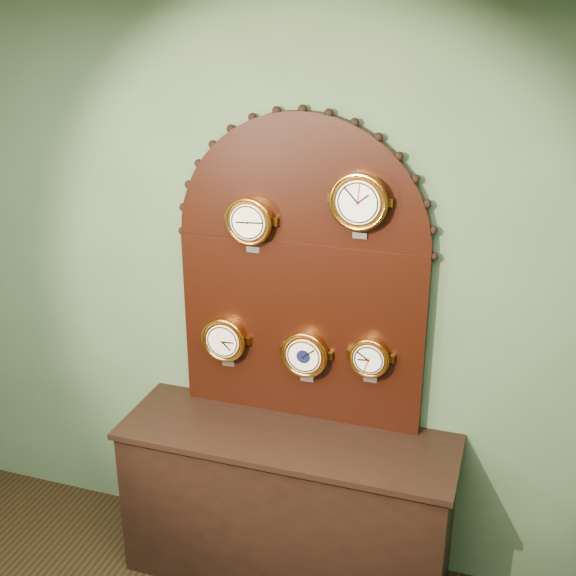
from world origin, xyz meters
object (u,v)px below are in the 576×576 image
(arabic_clock, at_px, (359,201))
(tide_clock, at_px, (370,357))
(display_board, at_px, (301,264))
(barometer, at_px, (305,354))
(shop_counter, at_px, (287,508))
(hygrometer, at_px, (225,339))
(roman_clock, at_px, (250,221))

(arabic_clock, xyz_separation_m, tide_clock, (0.08, 0.00, -0.74))
(display_board, xyz_separation_m, barometer, (0.04, -0.07, -0.43))
(shop_counter, relative_size, hygrometer, 5.69)
(display_board, height_order, barometer, display_board)
(arabic_clock, relative_size, barometer, 1.09)
(hygrometer, bearing_deg, roman_clock, 0.04)
(shop_counter, distance_m, roman_clock, 1.46)
(arabic_clock, distance_m, hygrometer, 1.00)
(hygrometer, xyz_separation_m, barometer, (0.42, -0.00, -0.02))
(roman_clock, relative_size, hygrometer, 0.99)
(display_board, relative_size, hygrometer, 5.44)
(roman_clock, xyz_separation_m, hygrometer, (-0.15, -0.00, -0.62))
(shop_counter, distance_m, hygrometer, 0.91)
(shop_counter, bearing_deg, barometer, 74.15)
(arabic_clock, distance_m, tide_clock, 0.74)
(barometer, bearing_deg, arabic_clock, -0.13)
(display_board, bearing_deg, barometer, -56.97)
(display_board, distance_m, barometer, 0.44)
(arabic_clock, distance_m, barometer, 0.81)
(shop_counter, distance_m, arabic_clock, 1.60)
(shop_counter, relative_size, barometer, 5.65)
(shop_counter, relative_size, roman_clock, 5.77)
(shop_counter, height_order, barometer, barometer)
(arabic_clock, height_order, tide_clock, arabic_clock)
(shop_counter, xyz_separation_m, tide_clock, (0.36, 0.15, 0.83))
(roman_clock, distance_m, arabic_clock, 0.53)
(roman_clock, bearing_deg, arabic_clock, -0.09)
(barometer, distance_m, tide_clock, 0.32)
(display_board, xyz_separation_m, tide_clock, (0.36, -0.07, -0.40))
(shop_counter, xyz_separation_m, hygrometer, (-0.37, 0.15, 0.81))
(shop_counter, xyz_separation_m, arabic_clock, (0.28, 0.15, 1.57))
(roman_clock, distance_m, tide_clock, 0.84)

